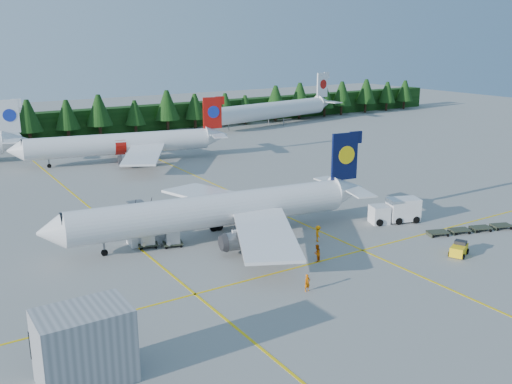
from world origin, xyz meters
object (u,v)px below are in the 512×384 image
baggage_tug (459,249)px  airliner_navy (207,212)px  airliner_red (116,144)px  airstairs (147,235)px  service_truck (395,211)px

baggage_tug → airliner_navy: bearing=112.8°
airliner_red → baggage_tug: bearing=-65.2°
airliner_navy → baggage_tug: size_ratio=13.14×
airstairs → baggage_tug: bearing=-35.7°
airliner_red → service_truck: bearing=-60.0°
airliner_navy → airliner_red: (5.08, 44.70, 0.05)m
airliner_red → baggage_tug: (15.01, -62.95, -2.67)m
airliner_red → service_truck: (17.37, -51.41, -1.88)m
airstairs → service_truck: airstairs is taller
service_truck → airliner_red: bearing=128.2°
airliner_navy → baggage_tug: 27.27m
airliner_navy → service_truck: bearing=-8.9°
airliner_red → baggage_tug: 64.77m
airliner_navy → airliner_red: airliner_red is taller
airliner_navy → service_truck: (22.45, -6.71, -1.83)m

